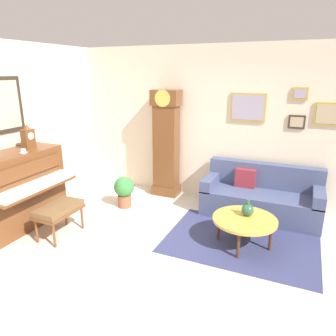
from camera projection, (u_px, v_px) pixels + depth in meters
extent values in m
cube|color=beige|center=(148.00, 261.00, 4.14)|extent=(6.40, 6.00, 0.10)
cube|color=beige|center=(206.00, 124.00, 5.81)|extent=(5.30, 0.10, 2.80)
cube|color=#33281E|center=(297.00, 122.00, 5.12)|extent=(0.26, 0.03, 0.22)
cube|color=tan|center=(297.00, 122.00, 5.10)|extent=(0.20, 0.01, 0.16)
cube|color=#B28E3D|center=(300.00, 94.00, 4.98)|extent=(0.24, 0.03, 0.20)
cube|color=#998EA8|center=(300.00, 94.00, 4.97)|extent=(0.18, 0.01, 0.14)
cube|color=#B28E3D|center=(248.00, 107.00, 5.36)|extent=(0.60, 0.03, 0.48)
cube|color=#998EA8|center=(248.00, 107.00, 5.35)|extent=(0.54, 0.01, 0.42)
cube|color=#B28E3D|center=(332.00, 114.00, 4.88)|extent=(0.52, 0.03, 0.36)
cube|color=tan|center=(332.00, 114.00, 4.87)|extent=(0.46, 0.01, 0.30)
cube|color=navy|center=(241.00, 242.00, 4.50)|extent=(2.10, 1.50, 0.01)
cube|color=brown|center=(17.00, 190.00, 4.82)|extent=(0.60, 1.44, 1.19)
cube|color=brown|center=(38.00, 189.00, 4.63)|extent=(0.28, 1.38, 0.04)
cube|color=white|center=(37.00, 185.00, 4.61)|extent=(0.26, 1.32, 0.08)
cube|color=brown|center=(30.00, 169.00, 4.58)|extent=(0.03, 1.20, 0.20)
cube|color=brown|center=(59.00, 212.00, 4.58)|extent=(0.42, 0.70, 0.04)
cube|color=brown|center=(59.00, 208.00, 4.56)|extent=(0.40, 0.68, 0.08)
cylinder|color=brown|center=(54.00, 236.00, 4.31)|extent=(0.04, 0.04, 0.36)
cylinder|color=brown|center=(82.00, 218.00, 4.84)|extent=(0.04, 0.04, 0.36)
cylinder|color=brown|center=(37.00, 231.00, 4.43)|extent=(0.04, 0.04, 0.36)
cylinder|color=brown|center=(66.00, 214.00, 4.96)|extent=(0.04, 0.04, 0.36)
cube|color=brown|center=(166.00, 189.00, 6.25)|extent=(0.52, 0.34, 0.18)
cube|color=brown|center=(166.00, 150.00, 6.01)|extent=(0.44, 0.28, 1.78)
cube|color=brown|center=(166.00, 98.00, 5.72)|extent=(0.52, 0.32, 0.28)
cylinder|color=gold|center=(163.00, 98.00, 5.58)|extent=(0.30, 0.02, 0.30)
cylinder|color=gold|center=(165.00, 148.00, 5.95)|extent=(0.03, 0.03, 0.70)
cube|color=#424C70|center=(260.00, 204.00, 5.27)|extent=(1.90, 0.80, 0.42)
cube|color=#424C70|center=(265.00, 176.00, 5.41)|extent=(1.90, 0.20, 0.44)
cube|color=#424C70|center=(211.00, 181.00, 5.52)|extent=(0.18, 0.80, 0.20)
cube|color=#424C70|center=(319.00, 196.00, 4.85)|extent=(0.18, 0.80, 0.20)
cube|color=maroon|center=(245.00, 178.00, 5.40)|extent=(0.34, 0.12, 0.32)
cylinder|color=gold|center=(245.00, 220.00, 4.32)|extent=(0.88, 0.88, 0.04)
torus|color=#4C2B19|center=(245.00, 220.00, 4.32)|extent=(0.88, 0.88, 0.04)
cylinder|color=#4C2B19|center=(248.00, 222.00, 4.69)|extent=(0.04, 0.04, 0.37)
cylinder|color=#4C2B19|center=(271.00, 238.00, 4.24)|extent=(0.04, 0.04, 0.37)
cylinder|color=#4C2B19|center=(238.00, 245.00, 4.06)|extent=(0.04, 0.04, 0.37)
cylinder|color=#4C2B19|center=(218.00, 228.00, 4.52)|extent=(0.04, 0.04, 0.37)
cube|color=brown|center=(28.00, 139.00, 4.87)|extent=(0.12, 0.18, 0.30)
cylinder|color=white|center=(31.00, 136.00, 4.83)|extent=(0.01, 0.11, 0.11)
cone|color=brown|center=(27.00, 127.00, 4.81)|extent=(0.10, 0.10, 0.08)
cylinder|color=#ADC6D6|center=(24.00, 152.00, 4.64)|extent=(0.12, 0.12, 0.01)
cylinder|color=#ADC6D6|center=(23.00, 151.00, 4.63)|extent=(0.08, 0.08, 0.06)
cylinder|color=#234C33|center=(247.00, 215.00, 4.39)|extent=(0.09, 0.09, 0.01)
sphere|color=#285638|center=(248.00, 210.00, 4.37)|extent=(0.17, 0.17, 0.17)
cylinder|color=#285638|center=(248.00, 202.00, 4.33)|extent=(0.04, 0.04, 0.08)
cylinder|color=#935138|center=(125.00, 201.00, 5.65)|extent=(0.24, 0.24, 0.22)
sphere|color=#387F3D|center=(124.00, 187.00, 5.57)|extent=(0.36, 0.36, 0.36)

